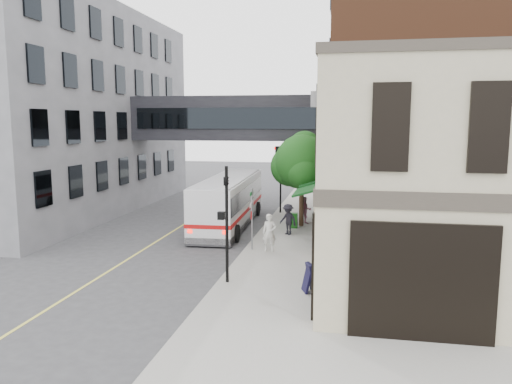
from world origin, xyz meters
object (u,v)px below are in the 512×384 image
at_px(pedestrian_a, 269,233).
at_px(bus, 229,199).
at_px(pedestrian_b, 305,210).
at_px(pedestrian_c, 288,219).
at_px(sandwich_board, 309,278).
at_px(newspaper_box, 294,220).

bearing_deg(pedestrian_a, bus, 111.26).
bearing_deg(pedestrian_b, pedestrian_a, -116.24).
distance_m(pedestrian_c, sandwich_board, 9.30).
distance_m(bus, pedestrian_c, 4.51).
height_order(newspaper_box, sandwich_board, sandwich_board).
distance_m(pedestrian_b, pedestrian_c, 3.15).
bearing_deg(pedestrian_a, pedestrian_b, 71.80).
distance_m(pedestrian_c, newspaper_box, 1.83).
distance_m(bus, pedestrian_a, 6.81).
relative_size(pedestrian_c, newspaper_box, 1.95).
relative_size(pedestrian_a, newspaper_box, 2.06).
bearing_deg(pedestrian_a, newspaper_box, 75.13).
bearing_deg(sandwich_board, pedestrian_b, 75.59).
distance_m(pedestrian_a, sandwich_board, 5.97).
bearing_deg(pedestrian_c, pedestrian_b, 112.13).
bearing_deg(newspaper_box, sandwich_board, -81.40).
height_order(bus, newspaper_box, bus).
height_order(pedestrian_b, sandwich_board, pedestrian_b).
relative_size(bus, pedestrian_b, 6.68).
bearing_deg(pedestrian_b, pedestrian_c, -118.83).
xyz_separation_m(pedestrian_a, pedestrian_b, (1.10, 6.70, -0.08)).
bearing_deg(newspaper_box, pedestrian_a, -96.63).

